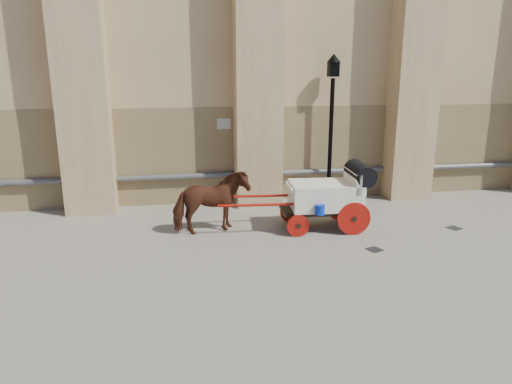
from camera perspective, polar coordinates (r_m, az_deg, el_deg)
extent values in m
plane|color=gray|center=(11.38, 8.43, -6.11)|extent=(90.00, 90.00, 0.00)
cube|color=#8C724F|center=(15.45, 10.94, 5.03)|extent=(44.00, 0.35, 3.00)
cylinder|color=#59595B|center=(15.31, 11.18, 2.64)|extent=(42.00, 0.18, 0.18)
cube|color=beige|center=(14.21, -4.04, 8.52)|extent=(0.42, 0.04, 0.32)
imported|color=#562611|center=(11.69, -5.65, -1.32)|extent=(2.05, 1.28, 1.61)
cube|color=black|center=(12.16, 8.12, -2.14)|extent=(2.17, 1.12, 0.11)
cube|color=white|center=(12.08, 8.62, -0.39)|extent=(1.90, 1.33, 0.67)
cube|color=white|center=(12.18, 11.96, 1.43)|extent=(0.24, 1.20, 0.52)
cube|color=white|center=(11.85, 4.86, 0.63)|extent=(0.42, 1.07, 0.10)
cylinder|color=black|center=(12.20, 12.86, 2.31)|extent=(0.63, 1.23, 0.53)
cylinder|color=#AA120A|center=(11.83, 12.13, -3.28)|extent=(0.86, 0.13, 0.86)
cylinder|color=#AA120A|center=(12.91, 10.60, -1.69)|extent=(0.86, 0.13, 0.86)
cylinder|color=#AA120A|center=(11.54, 5.28, -4.22)|extent=(0.57, 0.10, 0.57)
cylinder|color=#AA120A|center=(12.64, 4.31, -2.51)|extent=(0.57, 0.10, 0.57)
cylinder|color=#AA120A|center=(11.41, 0.95, -1.61)|extent=(2.29, 0.25, 0.07)
cylinder|color=#AA120A|center=(12.23, 0.52, -0.50)|extent=(2.29, 0.25, 0.07)
cylinder|color=#0B2DB8|center=(11.44, 7.99, -2.21)|extent=(0.25, 0.25, 0.25)
cylinder|color=black|center=(14.60, 9.28, 6.26)|extent=(0.13, 0.13, 3.86)
cone|color=black|center=(14.94, 9.01, -0.34)|extent=(0.39, 0.39, 0.39)
cube|color=black|center=(14.45, 9.65, 14.92)|extent=(0.30, 0.30, 0.45)
cone|color=black|center=(14.46, 9.70, 16.19)|extent=(0.43, 0.43, 0.26)
cube|color=black|center=(11.09, 14.59, -6.97)|extent=(0.41, 0.41, 0.01)
cube|color=black|center=(13.27, 23.55, -4.16)|extent=(0.41, 0.41, 0.01)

